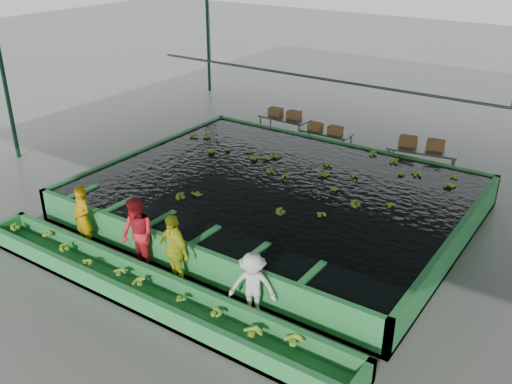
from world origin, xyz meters
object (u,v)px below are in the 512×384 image
Objects in this scene: worker_a at (83,217)px; worker_d at (253,286)px; box_stack_left at (285,117)px; box_stack_right at (421,147)px; worker_c at (174,251)px; packing_table_right at (421,163)px; sorting_trough at (148,291)px; packing_table_left at (284,129)px; box_stack_mid at (325,132)px; packing_table_mid at (326,143)px; flotation_tank at (276,197)px; worker_b at (137,235)px.

worker_d is (5.08, -0.00, -0.07)m from worker_a.
box_stack_right reaches higher than box_stack_left.
worker_c is 1.37× the size of box_stack_left.
box_stack_right is (5.41, -0.57, 0.11)m from box_stack_left.
worker_a is 2.98m from worker_c.
box_stack_left is (-5.49, 0.65, 0.38)m from packing_table_right.
sorting_trough is 10.84m from box_stack_left.
box_stack_mid is (1.97, -0.51, 0.39)m from packing_table_left.
worker_a is at bearing -121.11° from packing_table_right.
packing_table_left is 2.07m from box_stack_mid.
sorting_trough is 10.75m from packing_table_left.
box_stack_left is (-2.01, 0.50, 0.46)m from packing_table_mid.
worker_d is at bearing 14.30° from worker_c.
box_stack_left is (-3.07, 9.59, -0.01)m from worker_c.
packing_table_left is (-3.04, 9.53, -0.44)m from worker_c.
worker_d is at bearing -61.70° from box_stack_left.
flotation_tank is 6.64× the size of worker_d.
flotation_tank is at bearing -78.33° from packing_table_mid.
sorting_trough is at bearing -84.28° from packing_table_mid.
packing_table_left is at bearing 121.99° from worker_c.
packing_table_mid is 1.46× the size of box_stack_mid.
worker_d reaches higher than packing_table_right.
flotation_tank is at bearing -60.47° from box_stack_left.
worker_a reaches higher than sorting_trough.
worker_d reaches higher than box_stack_left.
worker_c is (1.10, 0.00, -0.03)m from worker_b.
flotation_tank is 5.54× the size of packing_table_mid.
sorting_trough is (0.00, -5.10, -0.20)m from flotation_tank.
sorting_trough is 7.80× the size of box_stack_left.
box_stack_left is at bearing 114.63° from packing_table_left.
worker_a is 1.32× the size of box_stack_mid.
sorting_trough is 3.07m from worker_a.
packing_table_right is 1.74× the size of box_stack_mid.
flotation_tank is 4.66× the size of packing_table_right.
worker_b reaches higher than flotation_tank.
worker_c is 0.82× the size of packing_table_right.
packing_table_mid is at bearing 105.23° from worker_b.
box_stack_mid is at bearing 86.33° from worker_a.
sorting_trough is 5.50× the size of worker_b.
packing_table_mid is 1.30× the size of box_stack_right.
sorting_trough is 6.11× the size of worker_a.
worker_c is 0.92× the size of packing_table_left.
flotation_tank is 5.27m from packing_table_right.
box_stack_right is at bearing 67.77° from worker_a.
packing_table_right is 1.55× the size of box_stack_right.
box_stack_left reaches higher than packing_table_right.
worker_b is at bearing -90.25° from packing_table_mid.
box_stack_left is at bearing 173.29° from packing_table_right.
packing_table_right reaches higher than packing_table_left.
flotation_tank is 5.21m from worker_a.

